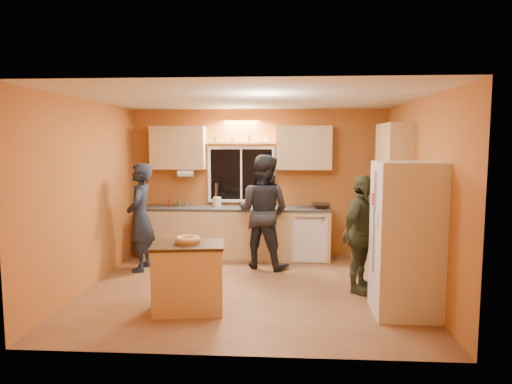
# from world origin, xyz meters

# --- Properties ---
(ground) EXTENTS (4.50, 4.50, 0.00)m
(ground) POSITION_xyz_m (0.00, 0.00, 0.00)
(ground) COLOR brown
(ground) RESTS_ON ground
(room_shell) EXTENTS (4.54, 4.04, 2.61)m
(room_shell) POSITION_xyz_m (0.12, 0.41, 1.62)
(room_shell) COLOR #B5692E
(room_shell) RESTS_ON ground
(back_counter) EXTENTS (4.23, 0.62, 0.90)m
(back_counter) POSITION_xyz_m (0.01, 1.70, 0.45)
(back_counter) COLOR tan
(back_counter) RESTS_ON ground
(right_counter) EXTENTS (0.62, 1.84, 0.90)m
(right_counter) POSITION_xyz_m (1.95, 0.50, 0.45)
(right_counter) COLOR tan
(right_counter) RESTS_ON ground
(refrigerator) EXTENTS (0.72, 0.70, 1.80)m
(refrigerator) POSITION_xyz_m (1.89, -0.80, 0.90)
(refrigerator) COLOR silver
(refrigerator) RESTS_ON ground
(island) EXTENTS (0.92, 0.69, 0.82)m
(island) POSITION_xyz_m (-0.67, -0.86, 0.42)
(island) COLOR tan
(island) RESTS_ON ground
(bundt_pastry) EXTENTS (0.31, 0.31, 0.09)m
(bundt_pastry) POSITION_xyz_m (-0.67, -0.86, 0.87)
(bundt_pastry) COLOR #B38049
(bundt_pastry) RESTS_ON island
(person_left) EXTENTS (0.44, 0.64, 1.70)m
(person_left) POSITION_xyz_m (-1.79, 0.85, 0.85)
(person_left) COLOR black
(person_left) RESTS_ON ground
(person_center) EXTENTS (1.07, 0.96, 1.83)m
(person_center) POSITION_xyz_m (0.13, 1.13, 0.91)
(person_center) COLOR black
(person_center) RESTS_ON ground
(person_right) EXTENTS (0.85, 0.99, 1.59)m
(person_right) POSITION_xyz_m (1.50, -0.03, 0.80)
(person_right) COLOR #333622
(person_right) RESTS_ON ground
(mixing_bowl) EXTENTS (0.33, 0.33, 0.08)m
(mixing_bowl) POSITION_xyz_m (1.10, 1.65, 0.94)
(mixing_bowl) COLOR black
(mixing_bowl) RESTS_ON back_counter
(utensil_crock) EXTENTS (0.14, 0.14, 0.17)m
(utensil_crock) POSITION_xyz_m (-0.70, 1.70, 0.99)
(utensil_crock) COLOR beige
(utensil_crock) RESTS_ON back_counter
(potted_plant) EXTENTS (0.25, 0.22, 0.27)m
(potted_plant) POSITION_xyz_m (2.00, -0.30, 1.03)
(potted_plant) COLOR gray
(potted_plant) RESTS_ON right_counter
(red_box) EXTENTS (0.18, 0.15, 0.07)m
(red_box) POSITION_xyz_m (2.02, 0.75, 0.94)
(red_box) COLOR #B5271B
(red_box) RESTS_ON right_counter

